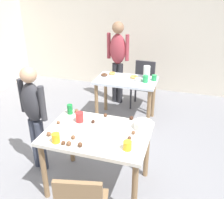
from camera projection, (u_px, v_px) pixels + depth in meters
name	position (u px, v px, depth m)	size (l,w,h in m)	color
ground_plane	(104.00, 182.00, 3.06)	(6.40, 6.40, 0.00)	gray
wall_back	(152.00, 31.00, 5.28)	(6.40, 0.10, 2.60)	beige
dining_table_near	(98.00, 140.00, 2.75)	(1.12, 0.79, 0.75)	silver
dining_table_far	(126.00, 87.00, 4.23)	(1.01, 0.61, 0.75)	silver
chair_far_table	(143.00, 81.00, 4.81)	(0.42, 0.42, 0.87)	#2D2D33
person_girl_near	(34.00, 112.00, 2.99)	(0.45, 0.30, 1.38)	#383D4C
person_adult_far	(118.00, 56.00, 4.75)	(0.46, 0.25, 1.59)	#28282D
mixing_bowl	(143.00, 125.00, 2.76)	(0.20, 0.20, 0.09)	white
soda_can	(70.00, 109.00, 3.06)	(0.07, 0.07, 0.12)	#198438
fork_near	(69.00, 131.00, 2.71)	(0.17, 0.02, 0.01)	silver
cup_near_0	(80.00, 117.00, 2.88)	(0.09, 0.09, 0.12)	red
cup_near_1	(56.00, 138.00, 2.51)	(0.08, 0.08, 0.10)	yellow
cup_near_2	(127.00, 146.00, 2.40)	(0.08, 0.08, 0.09)	yellow
cake_ball_0	(105.00, 115.00, 3.01)	(0.04, 0.04, 0.04)	brown
cake_ball_1	(131.00, 118.00, 2.94)	(0.05, 0.05, 0.05)	#3D2319
cake_ball_2	(129.00, 138.00, 2.57)	(0.04, 0.04, 0.04)	brown
cake_ball_3	(49.00, 134.00, 2.63)	(0.05, 0.05, 0.05)	brown
cake_ball_4	(58.00, 122.00, 2.86)	(0.04, 0.04, 0.04)	brown
cake_ball_5	(80.00, 116.00, 2.99)	(0.04, 0.04, 0.04)	#3D2319
cake_ball_6	(76.00, 111.00, 3.10)	(0.05, 0.05, 0.05)	brown
cake_ball_7	(133.00, 132.00, 2.66)	(0.04, 0.04, 0.04)	brown
cake_ball_8	(69.00, 143.00, 2.47)	(0.05, 0.05, 0.05)	brown
cake_ball_9	(93.00, 121.00, 2.87)	(0.04, 0.04, 0.04)	#3D2319
cake_ball_10	(80.00, 145.00, 2.45)	(0.05, 0.05, 0.05)	brown
cake_ball_11	(63.00, 143.00, 2.49)	(0.04, 0.04, 0.04)	brown
cake_ball_12	(73.00, 137.00, 2.58)	(0.04, 0.04, 0.04)	brown
pitcher_far	(147.00, 72.00, 4.21)	(0.11, 0.11, 0.21)	white
cup_far_0	(154.00, 78.00, 4.12)	(0.08, 0.08, 0.09)	green
cup_far_1	(145.00, 79.00, 4.04)	(0.09, 0.09, 0.11)	green
donut_far_0	(138.00, 79.00, 4.13)	(0.13, 0.13, 0.04)	white
donut_far_1	(104.00, 75.00, 4.34)	(0.12, 0.12, 0.03)	brown
donut_far_2	(112.00, 73.00, 4.41)	(0.12, 0.12, 0.04)	gold
donut_far_3	(134.00, 77.00, 4.23)	(0.14, 0.14, 0.04)	gold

